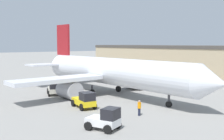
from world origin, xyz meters
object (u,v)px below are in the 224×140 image
Objects in this scene: airplane at (108,72)px; belt_loader_truck at (55,88)px; ground_crew_worker at (139,107)px; baggage_tug at (105,119)px.

belt_loader_truck is (-4.07, -6.44, -2.30)m from airplane.
baggage_tug is at bearing 3.19° from ground_crew_worker.
airplane reaches higher than belt_loader_truck.
airplane is 11.13× the size of baggage_tug.
ground_crew_worker is at bearing 84.07° from baggage_tug.
airplane is at bearing -126.14° from ground_crew_worker.
airplane is 7.96m from belt_loader_truck.
airplane reaches higher than ground_crew_worker.
ground_crew_worker is 0.43× the size of belt_loader_truck.
baggage_tug is at bearing 8.73° from belt_loader_truck.
airplane is at bearing 119.38° from baggage_tug.
ground_crew_worker is at bearing 27.23° from belt_loader_truck.
belt_loader_truck reaches higher than ground_crew_worker.
airplane is 12.85m from ground_crew_worker.
baggage_tug is at bearing -40.38° from airplane.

